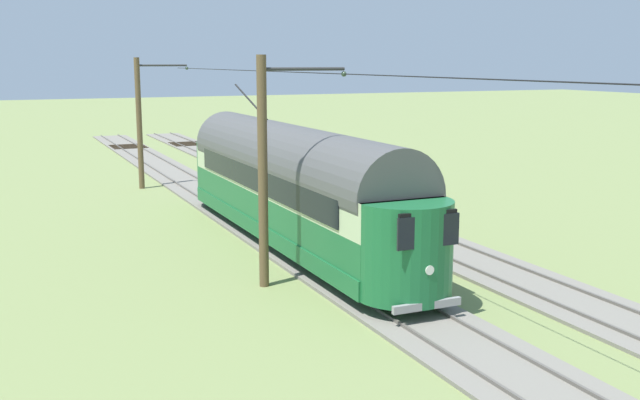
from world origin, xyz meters
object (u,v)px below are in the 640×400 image
(vintage_streetcar, at_px, (291,183))
(catenary_pole_foreground, at_px, (141,121))
(catenary_pole_mid_near, at_px, (265,168))
(switch_stand, at_px, (324,177))

(vintage_streetcar, height_order, catenary_pole_foreground, catenary_pole_foreground)
(vintage_streetcar, distance_m, catenary_pole_foreground, 14.72)
(vintage_streetcar, bearing_deg, catenary_pole_foreground, -80.29)
(catenary_pole_foreground, height_order, catenary_pole_mid_near, same)
(catenary_pole_foreground, relative_size, catenary_pole_mid_near, 1.00)
(switch_stand, bearing_deg, catenary_pole_mid_near, 59.86)
(catenary_pole_foreground, distance_m, switch_stand, 9.80)
(vintage_streetcar, relative_size, catenary_pole_foreground, 2.74)
(vintage_streetcar, height_order, catenary_pole_mid_near, catenary_pole_mid_near)
(vintage_streetcar, bearing_deg, catenary_pole_mid_near, 59.69)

